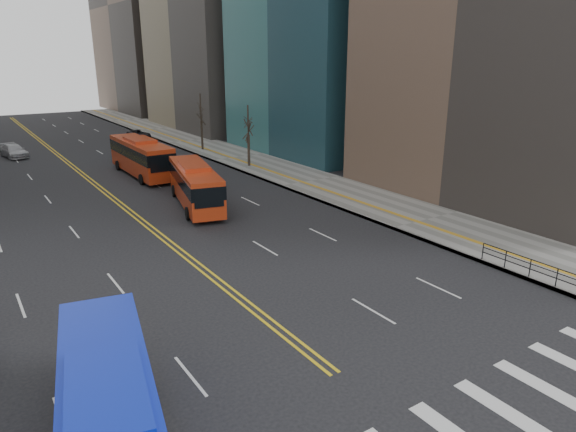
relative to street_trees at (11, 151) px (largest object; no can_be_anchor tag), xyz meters
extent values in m
cube|color=slate|center=(24.68, 10.45, -4.80)|extent=(7.00, 130.00, 0.15)
cube|color=silver|center=(10.72, -34.55, -4.87)|extent=(0.70, 4.00, 0.01)
cube|color=silver|center=(13.09, -34.55, -4.87)|extent=(0.70, 4.00, 0.01)
cube|color=gold|center=(6.98, 20.45, -4.87)|extent=(0.15, 100.00, 0.01)
cube|color=gold|center=(7.38, 20.45, -4.87)|extent=(0.15, 100.00, 0.01)
cube|color=brown|center=(36.18, 68.45, 16.13)|extent=(18.00, 30.00, 42.00)
cube|color=black|center=(21.48, -28.55, -3.72)|extent=(0.04, 6.00, 0.04)
cylinder|color=black|center=(21.48, -30.05, -4.22)|extent=(0.06, 0.06, 1.00)
cylinder|color=black|center=(21.48, -28.55, -4.22)|extent=(0.06, 0.06, 1.00)
cylinder|color=black|center=(21.48, -27.05, -4.22)|extent=(0.06, 0.06, 1.00)
cylinder|color=black|center=(21.48, -25.55, -4.22)|extent=(0.06, 0.06, 1.00)
cylinder|color=black|center=(23.18, 5.45, -3.12)|extent=(0.28, 0.28, 3.50)
cylinder|color=black|center=(23.18, 17.45, -3.00)|extent=(0.28, 0.28, 3.75)
cube|color=black|center=(-1.40, -30.55, -2.53)|extent=(4.98, 12.37, 1.03)
cube|color=#0B21B1|center=(-1.40, -30.55, -1.55)|extent=(2.83, 4.55, 0.40)
cylinder|color=black|center=(-1.85, -26.51, -4.37)|extent=(0.50, 1.04, 1.00)
cylinder|color=black|center=(0.62, -27.02, -4.37)|extent=(0.50, 1.04, 1.00)
cube|color=red|center=(12.16, -5.34, -3.11)|extent=(4.94, 11.18, 2.82)
cube|color=black|center=(12.16, -5.34, -2.56)|extent=(5.00, 11.22, 1.02)
cube|color=red|center=(12.16, -5.34, -1.60)|extent=(2.81, 4.17, 0.40)
cylinder|color=black|center=(10.15, -8.44, -4.37)|extent=(0.52, 1.04, 1.00)
cylinder|color=black|center=(12.56, -9.02, -4.37)|extent=(0.52, 1.04, 1.00)
cylinder|color=black|center=(11.76, -1.65, -4.37)|extent=(0.52, 1.04, 1.00)
cylinder|color=black|center=(14.18, -2.23, -4.37)|extent=(0.52, 1.04, 1.00)
cube|color=red|center=(12.17, 7.85, -2.96)|extent=(2.73, 11.94, 3.12)
cube|color=black|center=(12.17, 7.85, -2.37)|extent=(2.79, 11.96, 1.11)
cube|color=red|center=(12.17, 7.85, -1.30)|extent=(2.18, 4.18, 0.40)
cylinder|color=black|center=(10.81, 4.04, -4.37)|extent=(0.30, 1.00, 1.00)
cylinder|color=black|center=(13.52, 4.03, -4.37)|extent=(0.30, 1.00, 1.00)
cylinder|color=black|center=(10.82, 11.68, -4.37)|extent=(0.30, 1.00, 1.00)
cylinder|color=black|center=(13.53, 11.67, -4.37)|extent=(0.30, 1.00, 1.00)
imported|color=black|center=(15.07, 13.43, -4.13)|extent=(2.28, 4.55, 1.49)
imported|color=#A09FA4|center=(2.58, 25.63, -4.12)|extent=(3.01, 5.50, 1.51)
imported|color=black|center=(19.68, 31.84, -4.28)|extent=(2.90, 4.58, 1.18)
camera|label=1|loc=(-3.74, -42.66, 6.89)|focal=32.00mm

